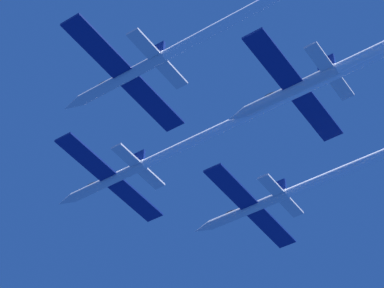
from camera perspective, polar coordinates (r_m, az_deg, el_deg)
name	(u,v)px	position (r m, az deg, el deg)	size (l,w,h in m)	color
jet_lead	(190,142)	(83.60, -0.12, 0.12)	(16.58, 43.94, 2.75)	silver
jet_left_wing	(226,23)	(72.10, 2.43, 8.68)	(16.58, 45.54, 2.75)	silver
jet_right_wing	(355,166)	(85.83, 11.63, -1.53)	(16.58, 48.78, 2.75)	silver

